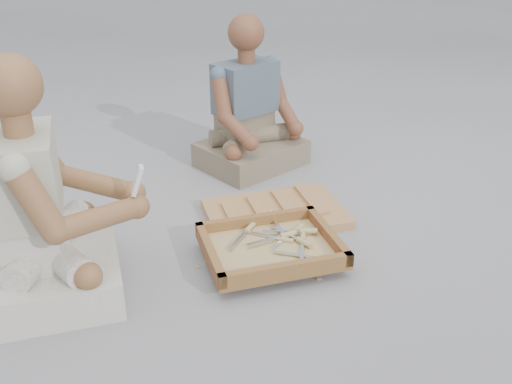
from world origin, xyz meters
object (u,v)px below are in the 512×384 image
carved_panel (275,214)px  craftsman (46,217)px  tool_tray (271,247)px  companion (250,118)px

carved_panel → craftsman: size_ratio=0.70×
tool_tray → companion: 1.00m
craftsman → companion: 1.34m
tool_tray → craftsman: craftsman is taller
companion → carved_panel: bearing=59.2°
tool_tray → craftsman: bearing=163.2°
carved_panel → companion: size_ratio=0.76×
tool_tray → carved_panel: bearing=56.3°
carved_panel → craftsman: 1.01m
craftsman → companion: (1.16, 0.66, -0.03)m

